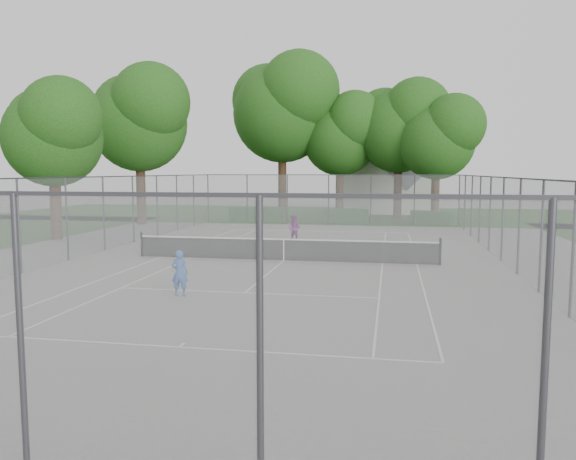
% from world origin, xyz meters
% --- Properties ---
extents(ground, '(120.00, 120.00, 0.00)m').
position_xyz_m(ground, '(0.00, 0.00, 0.00)').
color(ground, slate).
rests_on(ground, ground).
extents(grass_far, '(60.00, 20.00, 0.00)m').
position_xyz_m(grass_far, '(0.00, 26.00, 0.00)').
color(grass_far, '#1D4614').
rests_on(grass_far, ground).
extents(court_markings, '(11.03, 23.83, 0.01)m').
position_xyz_m(court_markings, '(0.00, 0.00, 0.01)').
color(court_markings, silver).
rests_on(court_markings, ground).
extents(tennis_net, '(12.87, 0.10, 1.10)m').
position_xyz_m(tennis_net, '(0.00, 0.00, 0.51)').
color(tennis_net, black).
rests_on(tennis_net, ground).
extents(perimeter_fence, '(18.08, 34.08, 3.52)m').
position_xyz_m(perimeter_fence, '(0.00, 0.00, 1.81)').
color(perimeter_fence, '#38383D').
rests_on(perimeter_fence, ground).
extents(tree_far_left, '(9.26, 8.45, 13.30)m').
position_xyz_m(tree_far_left, '(-4.42, 22.87, 9.15)').
color(tree_far_left, '#321D12').
rests_on(tree_far_left, ground).
extents(tree_far_midleft, '(7.02, 6.41, 10.10)m').
position_xyz_m(tree_far_midleft, '(0.34, 22.91, 6.94)').
color(tree_far_midleft, '#321D12').
rests_on(tree_far_midleft, ground).
extents(tree_far_midright, '(7.56, 6.90, 10.86)m').
position_xyz_m(tree_far_midright, '(5.00, 22.34, 7.47)').
color(tree_far_midright, '#321D12').
rests_on(tree_far_midright, ground).
extents(tree_far_right, '(6.51, 5.94, 9.35)m').
position_xyz_m(tree_far_right, '(7.73, 20.32, 6.42)').
color(tree_far_right, '#321D12').
rests_on(tree_far_right, ground).
extents(tree_side_back, '(7.74, 7.07, 11.13)m').
position_xyz_m(tree_side_back, '(-13.05, 14.41, 7.65)').
color(tree_side_back, '#321D12').
rests_on(tree_side_back, ground).
extents(tree_side_front, '(6.07, 5.54, 8.72)m').
position_xyz_m(tree_side_front, '(-13.66, 4.96, 5.99)').
color(tree_side_front, '#321D12').
rests_on(tree_side_front, ground).
extents(hedge_left, '(4.17, 1.25, 1.04)m').
position_xyz_m(hedge_left, '(-5.59, 18.49, 0.52)').
color(hedge_left, '#184516').
rests_on(hedge_left, ground).
extents(hedge_mid, '(3.31, 0.95, 1.04)m').
position_xyz_m(hedge_mid, '(1.16, 17.98, 0.52)').
color(hedge_mid, '#184516').
rests_on(hedge_mid, ground).
extents(hedge_right, '(3.09, 1.13, 0.93)m').
position_xyz_m(hedge_right, '(7.34, 18.16, 0.46)').
color(hedge_right, '#184516').
rests_on(hedge_right, ground).
extents(house, '(8.23, 6.38, 10.24)m').
position_xyz_m(house, '(3.71, 29.37, 4.12)').
color(house, beige).
rests_on(house, ground).
extents(girl_player, '(0.54, 0.38, 1.40)m').
position_xyz_m(girl_player, '(-1.83, -7.13, 0.70)').
color(girl_player, '#2C56A7').
rests_on(girl_player, ground).
extents(woman_player, '(0.86, 0.77, 1.47)m').
position_xyz_m(woman_player, '(-0.63, 6.29, 0.74)').
color(woman_player, '#7C297D').
rests_on(woman_player, ground).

